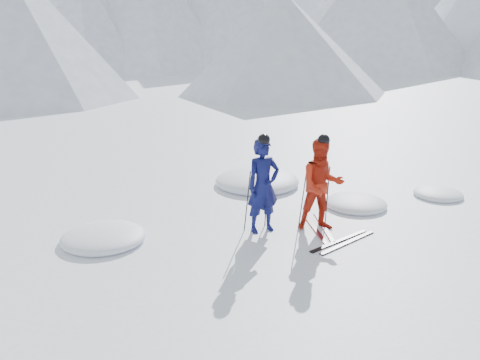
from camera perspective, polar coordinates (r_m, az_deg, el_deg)
ground at (r=11.89m, az=9.86°, el=-4.29°), size 160.00×160.00×0.00m
skier_blue at (r=10.71m, az=2.62°, el=-0.68°), size 0.77×0.53×2.02m
skier_red at (r=10.96m, az=9.14°, el=-0.57°), size 1.19×1.07×1.99m
pole_blue_left at (r=10.79m, az=0.82°, el=-2.41°), size 0.13×0.09×1.35m
pole_blue_right at (r=11.15m, az=3.01°, el=-1.80°), size 0.13×0.08×1.35m
pole_red_left at (r=11.07m, az=7.04°, el=-2.10°), size 0.13×0.10×1.33m
pole_red_right at (r=11.35m, az=9.79°, el=-1.75°), size 0.13×0.09×1.33m
ski_worn_left at (r=11.21m, az=8.42°, el=-5.45°), size 0.70×1.62×0.03m
ski_worn_right at (r=11.35m, az=9.39°, el=-5.21°), size 0.80×1.58×0.03m
ski_loose_a at (r=10.69m, az=11.07°, el=-6.74°), size 1.69×0.40×0.03m
ski_loose_b at (r=10.65m, az=12.01°, el=-6.89°), size 1.68×0.46×0.03m
snow_lumps at (r=13.04m, az=2.20°, el=-2.13°), size 9.87×4.96×0.51m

